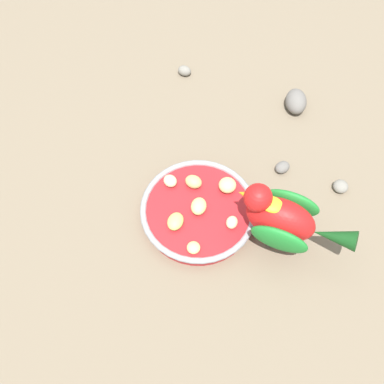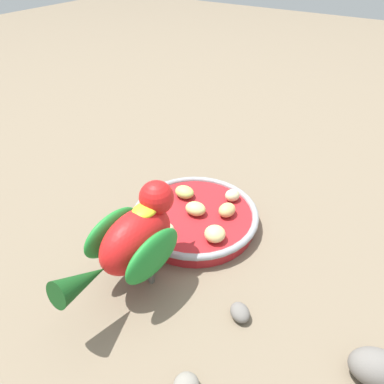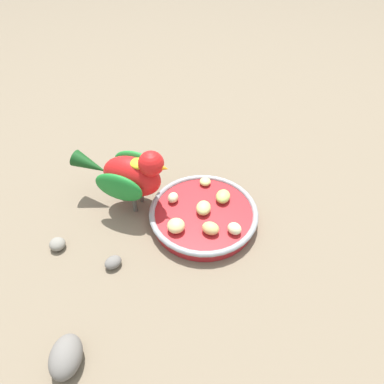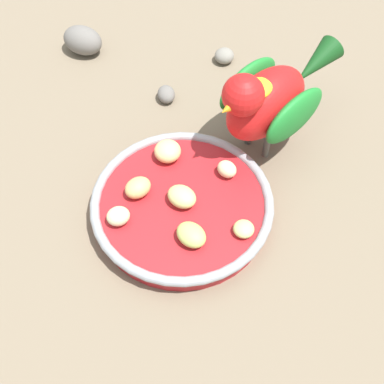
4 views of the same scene
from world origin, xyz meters
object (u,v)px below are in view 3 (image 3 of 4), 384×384
object	(u,v)px
apple_piece_1	(176,226)
apple_piece_2	(211,228)
apple_piece_3	(223,196)
feeding_bowl	(203,214)
apple_piece_5	(173,198)
parrot	(130,174)
apple_piece_0	(203,208)
apple_piece_6	(234,229)
pebble_2	(113,262)
pebble_0	(57,244)
rock_large	(66,357)
apple_piece_4	(205,182)

from	to	relation	value
apple_piece_1	apple_piece_2	world-z (taller)	apple_piece_1
apple_piece_1	apple_piece_3	size ratio (longest dim) A/B	0.92
feeding_bowl	apple_piece_5	bearing A→B (deg)	-9.43
feeding_bowl	parrot	world-z (taller)	parrot
apple_piece_3	apple_piece_5	xyz separation A→B (m)	(0.10, 0.03, -0.00)
apple_piece_0	parrot	world-z (taller)	parrot
apple_piece_3	apple_piece_6	world-z (taller)	same
feeding_bowl	pebble_2	size ratio (longest dim) A/B	6.99
pebble_2	apple_piece_5	bearing A→B (deg)	-109.99
apple_piece_1	pebble_0	bearing A→B (deg)	22.05
apple_piece_2	pebble_0	xyz separation A→B (m)	(0.27, 0.10, -0.02)
apple_piece_3	apple_piece_5	size ratio (longest dim) A/B	1.45
apple_piece_3	apple_piece_2	bearing A→B (deg)	87.33
apple_piece_1	rock_large	xyz separation A→B (m)	(0.08, 0.26, -0.02)
apple_piece_0	rock_large	bearing A→B (deg)	70.08
pebble_2	apple_piece_0	bearing A→B (deg)	-129.95
apple_piece_3	pebble_0	size ratio (longest dim) A/B	1.23
apple_piece_4	apple_piece_5	size ratio (longest dim) A/B	0.96
apple_piece_1	pebble_2	distance (m)	0.13
pebble_0	pebble_2	distance (m)	0.12
apple_piece_1	rock_large	bearing A→B (deg)	73.23
apple_piece_2	apple_piece_6	size ratio (longest dim) A/B	1.21
apple_piece_4	rock_large	world-z (taller)	rock_large
parrot	pebble_2	size ratio (longest dim) A/B	6.84
pebble_0	pebble_2	world-z (taller)	pebble_0
apple_piece_1	apple_piece_3	world-z (taller)	apple_piece_1
rock_large	apple_piece_5	bearing A→B (deg)	-98.24
pebble_2	rock_large	bearing A→B (deg)	93.96
apple_piece_0	apple_piece_1	xyz separation A→B (m)	(0.04, 0.06, 0.00)
feeding_bowl	apple_piece_1	bearing A→B (deg)	57.94
apple_piece_4	apple_piece_5	xyz separation A→B (m)	(0.05, 0.07, 0.00)
apple_piece_6	rock_large	distance (m)	0.34
rock_large	pebble_2	bearing A→B (deg)	-86.04
apple_piece_2	apple_piece_4	world-z (taller)	apple_piece_2
apple_piece_4	pebble_0	xyz separation A→B (m)	(0.23, 0.22, -0.02)
feeding_bowl	apple_piece_6	distance (m)	0.08
rock_large	pebble_0	xyz separation A→B (m)	(0.13, -0.17, -0.01)
apple_piece_6	rock_large	bearing A→B (deg)	56.98
rock_large	apple_piece_6	bearing A→B (deg)	-123.02
apple_piece_0	apple_piece_6	world-z (taller)	same
pebble_0	apple_piece_3	bearing A→B (deg)	-145.79
apple_piece_2	pebble_2	xyz separation A→B (m)	(0.15, 0.10, -0.03)
apple_piece_3	apple_piece_4	size ratio (longest dim) A/B	1.52
apple_piece_4	parrot	xyz separation A→B (m)	(0.13, 0.08, 0.05)
apple_piece_5	pebble_2	size ratio (longest dim) A/B	0.81
apple_piece_2	apple_piece_4	distance (m)	0.13
apple_piece_1	apple_piece_6	size ratio (longest dim) A/B	1.24
apple_piece_6	pebble_2	xyz separation A→B (m)	(0.19, 0.12, -0.02)
parrot	rock_large	bearing A→B (deg)	-80.16
apple_piece_1	apple_piece_2	xyz separation A→B (m)	(-0.06, -0.01, -0.00)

